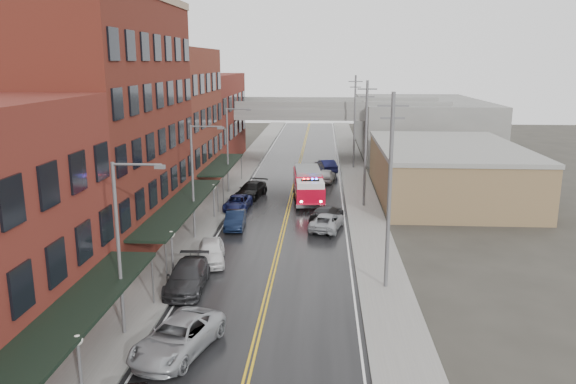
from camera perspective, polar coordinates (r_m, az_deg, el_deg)
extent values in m
cube|color=black|center=(49.77, -0.23, -2.82)|extent=(11.00, 160.00, 0.02)
cube|color=slate|center=(50.75, -8.49, -2.57)|extent=(3.00, 160.00, 0.15)
cube|color=slate|center=(49.81, 8.19, -2.86)|extent=(3.00, 160.00, 0.15)
cube|color=gray|center=(50.43, -6.65, -2.61)|extent=(0.30, 160.00, 0.15)
cube|color=gray|center=(49.70, 6.29, -2.84)|extent=(0.30, 160.00, 0.15)
cube|color=#551C16|center=(44.22, -18.46, 6.38)|extent=(9.00, 20.00, 18.00)
cube|color=#5C241B|center=(60.86, -12.23, 7.00)|extent=(9.00, 15.00, 15.00)
cube|color=maroon|center=(77.91, -8.70, 7.32)|extent=(9.00, 20.00, 12.00)
cube|color=olive|center=(60.18, 15.83, 1.92)|extent=(14.00, 22.00, 5.00)
cube|color=slate|center=(89.50, 13.21, 6.57)|extent=(18.00, 30.00, 8.00)
cube|color=black|center=(26.50, -21.08, -11.57)|extent=(2.60, 16.00, 0.18)
cylinder|color=slate|center=(33.19, -13.59, -8.79)|extent=(0.10, 0.10, 3.00)
cube|color=black|center=(43.47, -10.78, -1.33)|extent=(2.60, 18.00, 0.18)
cylinder|color=slate|center=(35.69, -12.27, -7.14)|extent=(0.10, 0.10, 3.00)
cylinder|color=slate|center=(51.72, -7.14, -0.60)|extent=(0.10, 0.10, 3.00)
cube|color=black|center=(60.18, -6.70, 2.81)|extent=(2.60, 13.00, 0.18)
cylinder|color=slate|center=(54.40, -6.60, 0.10)|extent=(0.10, 0.10, 3.00)
cylinder|color=slate|center=(66.19, -4.75, 2.48)|extent=(0.10, 0.10, 3.00)
cylinder|color=#59595B|center=(25.17, -20.33, -16.96)|extent=(0.14, 0.14, 2.80)
sphere|color=silver|center=(24.47, -20.62, -13.91)|extent=(0.44, 0.44, 0.44)
cylinder|color=#59595B|center=(37.18, -11.67, -6.44)|extent=(0.14, 0.14, 2.80)
sphere|color=silver|center=(36.71, -11.78, -4.23)|extent=(0.44, 0.44, 0.44)
cylinder|color=#59595B|center=(50.23, -7.53, -1.14)|extent=(0.14, 0.14, 2.80)
sphere|color=silver|center=(49.89, -7.58, 0.53)|extent=(0.44, 0.44, 0.44)
cylinder|color=#59595B|center=(29.12, -16.82, -5.83)|extent=(0.18, 0.18, 9.00)
cylinder|color=#59595B|center=(27.64, -15.09, 2.71)|extent=(2.40, 0.12, 0.12)
cube|color=#59595B|center=(27.32, -12.89, 2.51)|extent=(0.50, 0.22, 0.18)
cylinder|color=#59595B|center=(43.91, -9.66, 0.87)|extent=(0.18, 0.18, 9.00)
cylinder|color=#59595B|center=(42.94, -8.31, 6.60)|extent=(2.40, 0.12, 0.12)
cube|color=#59595B|center=(42.74, -6.86, 6.48)|extent=(0.50, 0.22, 0.18)
cylinder|color=#59595B|center=(59.33, -6.16, 4.15)|extent=(0.18, 0.18, 9.00)
cylinder|color=#59595B|center=(58.61, -5.09, 8.40)|extent=(2.40, 0.12, 0.12)
cube|color=#59595B|center=(58.47, -4.01, 8.31)|extent=(0.50, 0.22, 0.18)
cylinder|color=#59595B|center=(33.86, 10.26, -0.19)|extent=(0.24, 0.24, 12.00)
cube|color=#59595B|center=(33.08, 10.63, 8.61)|extent=(1.80, 0.12, 0.12)
cube|color=#59595B|center=(33.14, 10.58, 7.40)|extent=(1.40, 0.12, 0.12)
cylinder|color=#59595B|center=(53.45, 7.89, 4.74)|extent=(0.24, 0.24, 12.00)
cube|color=#59595B|center=(52.95, 8.06, 10.32)|extent=(1.80, 0.12, 0.12)
cube|color=#59595B|center=(52.99, 8.04, 9.56)|extent=(1.40, 0.12, 0.12)
cylinder|color=#59595B|center=(73.26, 6.78, 7.02)|extent=(0.24, 0.24, 12.00)
cube|color=#59595B|center=(72.89, 6.89, 11.08)|extent=(1.80, 0.12, 0.12)
cube|color=#59595B|center=(72.92, 6.87, 10.53)|extent=(1.40, 0.12, 0.12)
cube|color=slate|center=(80.11, 1.33, 8.16)|extent=(40.00, 10.00, 1.50)
cube|color=slate|center=(81.71, -6.45, 5.53)|extent=(1.60, 8.00, 6.00)
cube|color=slate|center=(80.83, 9.17, 5.37)|extent=(1.60, 8.00, 6.00)
cube|color=#BB0820|center=(57.26, 1.99, 1.00)|extent=(3.20, 6.11, 2.25)
cube|color=#BB0820|center=(53.26, 2.26, -0.28)|extent=(2.92, 3.02, 1.61)
cube|color=silver|center=(53.02, 2.27, 0.85)|extent=(2.77, 2.79, 0.54)
cube|color=black|center=(53.39, 2.25, 0.11)|extent=(2.84, 1.95, 0.86)
cube|color=slate|center=(57.00, 2.00, 2.27)|extent=(2.89, 5.66, 0.32)
cube|color=black|center=(52.95, 2.27, 1.22)|extent=(1.74, 0.45, 0.15)
sphere|color=#FF0C0C|center=(52.89, 1.63, 1.31)|extent=(0.21, 0.21, 0.21)
sphere|color=#1933FF|center=(52.97, 2.91, 1.31)|extent=(0.21, 0.21, 0.21)
cylinder|color=black|center=(53.28, 0.99, -1.16)|extent=(1.10, 0.47, 1.07)
cylinder|color=black|center=(53.44, 3.52, -1.14)|extent=(1.10, 0.47, 1.07)
cylinder|color=black|center=(56.92, 0.83, -0.23)|extent=(1.10, 0.47, 1.07)
cylinder|color=black|center=(57.07, 3.20, -0.21)|extent=(1.10, 0.47, 1.07)
cylinder|color=black|center=(59.53, 0.72, 0.37)|extent=(1.10, 0.47, 1.07)
cylinder|color=black|center=(59.67, 2.99, 0.38)|extent=(1.10, 0.47, 1.07)
imported|color=#989B9F|center=(28.23, -11.14, -14.27)|extent=(4.17, 6.31, 1.61)
imported|color=#28282A|center=(35.38, -10.20, -8.44)|extent=(2.49, 5.63, 1.61)
imported|color=silver|center=(39.56, -7.83, -6.01)|extent=(2.65, 4.91, 1.59)
imported|color=black|center=(47.34, -5.39, -2.82)|extent=(1.78, 4.47, 1.44)
imported|color=#111642|center=(53.17, -5.14, -1.10)|extent=(2.44, 4.88, 1.33)
imported|color=black|center=(57.83, -3.73, 0.21)|extent=(3.26, 5.75, 1.57)
imported|color=#999CA1|center=(46.87, 3.95, -2.99)|extent=(3.28, 5.36, 1.39)
imported|color=black|center=(49.28, 3.94, -2.17)|extent=(3.49, 5.22, 1.41)
imported|color=#B2B2B2|center=(65.24, 3.89, 1.68)|extent=(2.45, 4.74, 1.54)
imported|color=black|center=(71.12, 3.88, 2.68)|extent=(3.03, 5.29, 1.65)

